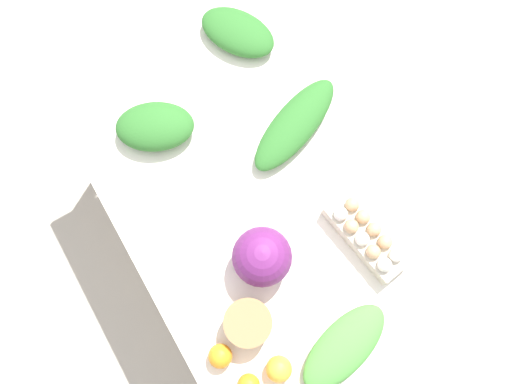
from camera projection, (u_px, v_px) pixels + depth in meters
name	position (u px, v px, depth m)	size (l,w,h in m)	color
ground_plane	(256.00, 234.00, 2.32)	(8.00, 8.00, 0.00)	#B2A899
dining_table	(256.00, 201.00, 1.69)	(1.50, 0.88, 0.75)	silver
cabbage_purple	(262.00, 257.00, 1.46)	(0.18, 0.18, 0.18)	#6B2366
egg_carton	(366.00, 236.00, 1.52)	(0.30, 0.14, 0.09)	beige
paper_bag	(248.00, 323.00, 1.45)	(0.14, 0.14, 0.10)	#997047
greens_bunch_dandelion	(295.00, 124.00, 1.62)	(0.39, 0.13, 0.07)	#2D6B28
greens_bunch_scallion	(155.00, 127.00, 1.61)	(0.25, 0.17, 0.09)	#2D6B28
greens_bunch_chard	(238.00, 32.00, 1.70)	(0.27, 0.16, 0.07)	#2D6B28
greens_bunch_beet_tops	(344.00, 347.00, 1.45)	(0.31, 0.14, 0.06)	#4C933D
orange_2	(220.00, 356.00, 1.44)	(0.07, 0.07, 0.07)	orange
orange_3	(279.00, 369.00, 1.42)	(0.08, 0.08, 0.08)	#F9A833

